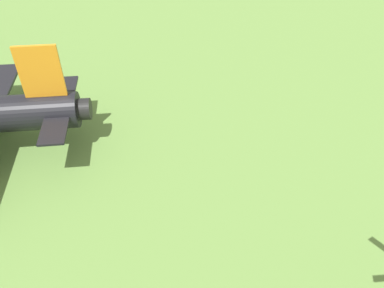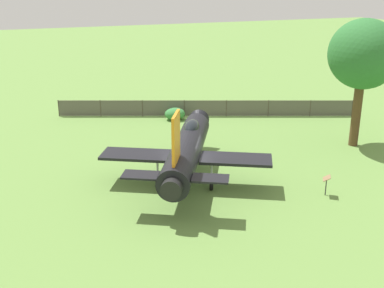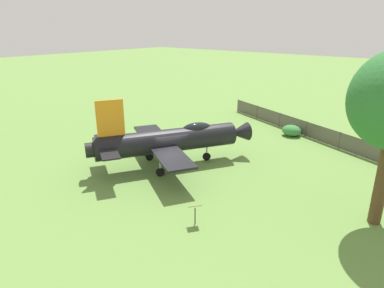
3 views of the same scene
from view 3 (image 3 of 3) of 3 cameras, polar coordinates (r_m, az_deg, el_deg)
ground_plane at (r=24.81m, az=-4.04°, el=-3.69°), size 200.00×200.00×0.00m
display_jet at (r=24.20m, az=-3.33°, el=0.73°), size 11.49×9.35×5.18m
perimeter_fence at (r=31.54m, az=21.14°, el=1.61°), size 9.81×23.57×1.43m
shrub_near_fence at (r=32.56m, az=16.45°, el=2.19°), size 1.49×1.74×1.01m
shrub_by_tree at (r=35.13m, az=17.80°, el=3.14°), size 1.62×1.75×0.83m
info_plaque at (r=17.54m, az=0.52°, el=-10.96°), size 0.72×0.67×1.14m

